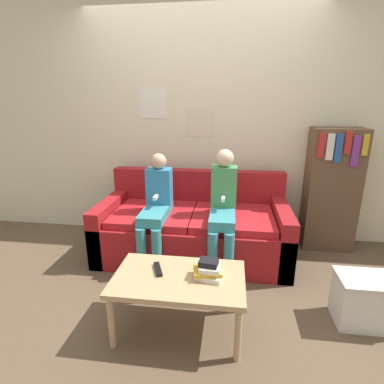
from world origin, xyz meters
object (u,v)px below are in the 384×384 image
at_px(coffee_table, 179,283).
at_px(bookshelf, 331,190).
at_px(person_right, 223,205).
at_px(tv_remote, 158,269).
at_px(person_left, 156,205).
at_px(storage_box, 368,301).
at_px(couch, 194,228).

relative_size(coffee_table, bookshelf, 0.69).
distance_m(person_right, tv_remote, 0.97).
height_order(person_left, storage_box, person_left).
height_order(tv_remote, bookshelf, bookshelf).
relative_size(person_left, person_right, 0.95).
bearing_deg(couch, coffee_table, -87.96).
xyz_separation_m(person_left, storage_box, (1.71, -0.66, -0.41)).
bearing_deg(storage_box, person_left, 158.80).
bearing_deg(tv_remote, person_left, 82.46).
xyz_separation_m(coffee_table, storage_box, (1.33, 0.23, -0.18)).
bearing_deg(person_right, person_left, -179.10).
relative_size(couch, tv_remote, 10.97).
relative_size(coffee_table, person_right, 0.79).
distance_m(person_right, storage_box, 1.34).
bearing_deg(tv_remote, bookshelf, 20.37).
bearing_deg(couch, person_right, -34.64).
bearing_deg(coffee_table, bookshelf, 46.57).
xyz_separation_m(couch, storage_box, (1.37, -0.88, -0.09)).
relative_size(couch, storage_box, 4.17).
bearing_deg(storage_box, bookshelf, 87.60).
height_order(coffee_table, person_right, person_right).
xyz_separation_m(coffee_table, person_left, (-0.38, 0.89, 0.22)).
relative_size(couch, coffee_table, 2.13).
bearing_deg(person_left, bookshelf, 17.87).
distance_m(coffee_table, bookshelf, 2.03).
bearing_deg(couch, person_left, -147.00).
bearing_deg(person_left, storage_box, -21.20).
relative_size(couch, person_right, 1.69).
height_order(coffee_table, person_left, person_left).
xyz_separation_m(person_right, tv_remote, (-0.42, -0.85, -0.19)).
bearing_deg(tv_remote, coffee_table, -40.28).
bearing_deg(person_left, couch, 33.00).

